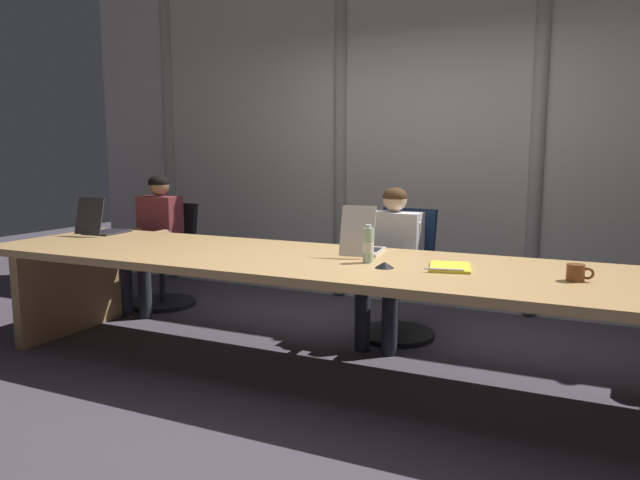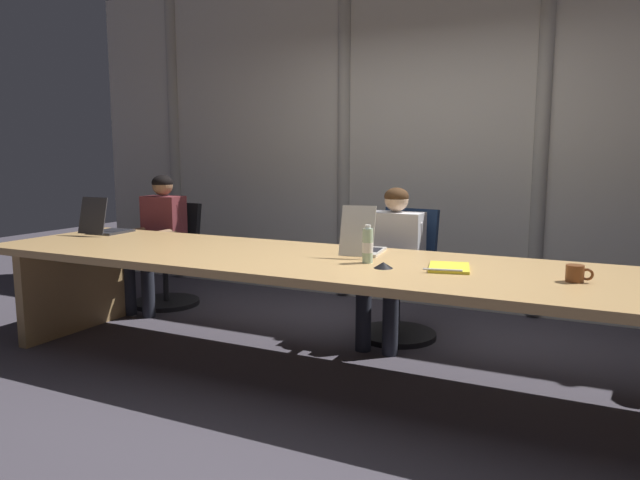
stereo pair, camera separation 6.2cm
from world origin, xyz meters
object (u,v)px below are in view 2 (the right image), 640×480
at_px(water_bottle_primary, 368,246).
at_px(conference_mic_left_side, 383,265).
at_px(coffee_mug_near, 576,273).
at_px(spiral_notepad, 449,268).
at_px(laptop_left_end, 105,227).
at_px(office_chair_left_end, 169,266).
at_px(person_left_mid, 392,255).
at_px(office_chair_left_mid, 400,289).
at_px(laptop_left_mid, 363,245).
at_px(person_left_end, 158,234).

bearing_deg(water_bottle_primary, conference_mic_left_side, -39.01).
distance_m(coffee_mug_near, spiral_notepad, 0.66).
distance_m(laptop_left_end, water_bottle_primary, 2.39).
distance_m(office_chair_left_end, person_left_mid, 2.24).
height_order(person_left_mid, spiral_notepad, person_left_mid).
distance_m(office_chair_left_end, office_chair_left_mid, 2.23).
bearing_deg(conference_mic_left_side, person_left_mid, 106.34).
height_order(laptop_left_mid, coffee_mug_near, laptop_left_mid).
bearing_deg(person_left_mid, laptop_left_mid, 0.04).
relative_size(conference_mic_left_side, spiral_notepad, 0.32).
distance_m(office_chair_left_mid, conference_mic_left_side, 1.20).
height_order(office_chair_left_mid, water_bottle_primary, water_bottle_primary).
height_order(office_chair_left_end, water_bottle_primary, water_bottle_primary).
bearing_deg(coffee_mug_near, conference_mic_left_side, -175.25).
relative_size(office_chair_left_end, person_left_end, 0.78).
height_order(coffee_mug_near, conference_mic_left_side, coffee_mug_near).
bearing_deg(coffee_mug_near, water_bottle_primary, 178.39).
relative_size(water_bottle_primary, spiral_notepad, 0.65).
bearing_deg(office_chair_left_mid, coffee_mug_near, 56.86).
bearing_deg(office_chair_left_end, laptop_left_mid, 77.15).
xyz_separation_m(office_chair_left_end, spiral_notepad, (2.83, -0.96, 0.39)).
bearing_deg(person_left_mid, water_bottle_primary, 9.41).
relative_size(laptop_left_mid, spiral_notepad, 1.32).
height_order(person_left_mid, coffee_mug_near, person_left_mid).
distance_m(laptop_left_mid, office_chair_left_mid, 0.84).
bearing_deg(coffee_mug_near, spiral_notepad, 175.16).
relative_size(coffee_mug_near, conference_mic_left_side, 1.21).
height_order(office_chair_left_end, spiral_notepad, office_chair_left_end).
height_order(office_chair_left_mid, coffee_mug_near, office_chair_left_mid).
distance_m(office_chair_left_end, coffee_mug_near, 3.65).
relative_size(coffee_mug_near, spiral_notepad, 0.38).
distance_m(person_left_end, coffee_mug_near, 3.56).
bearing_deg(coffee_mug_near, laptop_left_end, 175.05).
xyz_separation_m(office_chair_left_end, office_chair_left_mid, (2.23, 0.00, 0.01)).
xyz_separation_m(office_chair_left_end, person_left_end, (0.02, -0.16, 0.32)).
xyz_separation_m(water_bottle_primary, coffee_mug_near, (1.13, -0.03, -0.06)).
bearing_deg(person_left_end, office_chair_left_mid, 90.71).
bearing_deg(conference_mic_left_side, laptop_left_end, 171.27).
bearing_deg(laptop_left_mid, spiral_notepad, -119.21).
height_order(person_left_end, person_left_mid, person_left_end).
distance_m(office_chair_left_end, person_left_end, 0.36).
bearing_deg(laptop_left_mid, office_chair_left_mid, -9.05).
distance_m(office_chair_left_mid, water_bottle_primary, 1.10).
bearing_deg(water_bottle_primary, office_chair_left_end, 157.21).
height_order(laptop_left_end, conference_mic_left_side, laptop_left_end).
distance_m(person_left_mid, spiral_notepad, 1.02).
relative_size(laptop_left_mid, coffee_mug_near, 3.44).
height_order(laptop_left_end, spiral_notepad, laptop_left_end).
bearing_deg(person_left_mid, spiral_notepad, 37.64).
xyz_separation_m(person_left_mid, conference_mic_left_side, (0.28, -0.94, 0.11)).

